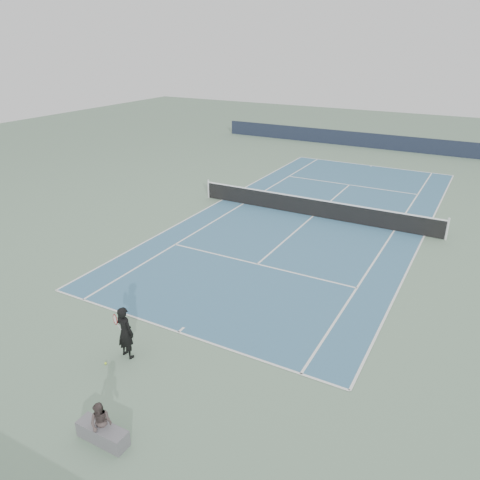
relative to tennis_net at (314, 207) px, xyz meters
The scene contains 7 objects.
ground 0.50m from the tennis_net, ahead, with size 80.00×80.00×0.00m, color slate.
court_surface 0.50m from the tennis_net, ahead, with size 10.97×23.77×0.01m, color #386685.
tennis_net is the anchor object (origin of this frame).
windscreen_far 17.89m from the tennis_net, 90.00° to the left, with size 30.00×0.25×1.20m, color black.
tennis_player 13.56m from the tennis_net, 92.57° to the right, with size 0.79×0.52×1.63m.
tennis_ball 14.18m from the tennis_net, 93.62° to the right, with size 0.07×0.07×0.07m, color #BEE52F.
spectator_bench 16.24m from the tennis_net, 86.42° to the right, with size 1.33×0.84×1.09m.
Camera 1 is at (7.62, -21.72, 8.49)m, focal length 35.00 mm.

